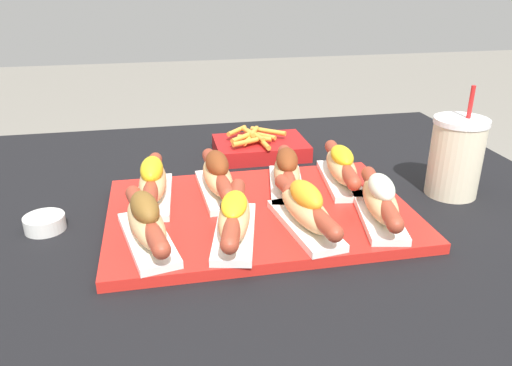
{
  "coord_description": "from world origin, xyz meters",
  "views": [
    {
      "loc": [
        -0.16,
        -0.8,
        1.15
      ],
      "look_at": [
        -0.0,
        -0.01,
        0.81
      ],
      "focal_mm": 35.0,
      "sensor_mm": 36.0,
      "label": 1
    }
  ],
  "objects_px": {
    "hot_dog_1": "(234,217)",
    "hot_dog_6": "(287,172)",
    "hot_dog_0": "(146,222)",
    "hot_dog_2": "(305,208)",
    "sauce_bowl": "(45,222)",
    "drink_cup": "(456,157)",
    "fries_basket": "(260,147)",
    "hot_dog_3": "(380,200)",
    "hot_dog_4": "(153,182)",
    "hot_dog_5": "(217,176)",
    "hot_dog_7": "(341,167)",
    "serving_tray": "(258,213)"
  },
  "relations": [
    {
      "from": "sauce_bowl",
      "to": "drink_cup",
      "type": "height_order",
      "value": "drink_cup"
    },
    {
      "from": "hot_dog_4",
      "to": "hot_dog_6",
      "type": "relative_size",
      "value": 1.02
    },
    {
      "from": "hot_dog_2",
      "to": "hot_dog_7",
      "type": "height_order",
      "value": "hot_dog_2"
    },
    {
      "from": "hot_dog_0",
      "to": "hot_dog_5",
      "type": "height_order",
      "value": "same"
    },
    {
      "from": "hot_dog_2",
      "to": "sauce_bowl",
      "type": "bearing_deg",
      "value": 165.26
    },
    {
      "from": "hot_dog_2",
      "to": "hot_dog_7",
      "type": "bearing_deg",
      "value": 53.61
    },
    {
      "from": "hot_dog_3",
      "to": "hot_dog_5",
      "type": "relative_size",
      "value": 0.98
    },
    {
      "from": "hot_dog_5",
      "to": "drink_cup",
      "type": "distance_m",
      "value": 0.45
    },
    {
      "from": "hot_dog_2",
      "to": "hot_dog_3",
      "type": "bearing_deg",
      "value": 2.67
    },
    {
      "from": "hot_dog_6",
      "to": "drink_cup",
      "type": "relative_size",
      "value": 1.04
    },
    {
      "from": "hot_dog_0",
      "to": "hot_dog_4",
      "type": "xyz_separation_m",
      "value": [
        0.01,
        0.15,
        -0.0
      ]
    },
    {
      "from": "hot_dog_1",
      "to": "sauce_bowl",
      "type": "height_order",
      "value": "hot_dog_1"
    },
    {
      "from": "hot_dog_2",
      "to": "hot_dog_6",
      "type": "relative_size",
      "value": 1.01
    },
    {
      "from": "serving_tray",
      "to": "hot_dog_5",
      "type": "height_order",
      "value": "hot_dog_5"
    },
    {
      "from": "fries_basket",
      "to": "hot_dog_3",
      "type": "bearing_deg",
      "value": -72.49
    },
    {
      "from": "hot_dog_3",
      "to": "hot_dog_5",
      "type": "height_order",
      "value": "hot_dog_5"
    },
    {
      "from": "hot_dog_1",
      "to": "drink_cup",
      "type": "relative_size",
      "value": 1.04
    },
    {
      "from": "hot_dog_3",
      "to": "drink_cup",
      "type": "xyz_separation_m",
      "value": [
        0.2,
        0.1,
        0.02
      ]
    },
    {
      "from": "hot_dog_2",
      "to": "sauce_bowl",
      "type": "distance_m",
      "value": 0.43
    },
    {
      "from": "sauce_bowl",
      "to": "drink_cup",
      "type": "bearing_deg",
      "value": -0.09
    },
    {
      "from": "hot_dog_3",
      "to": "hot_dog_4",
      "type": "distance_m",
      "value": 0.4
    },
    {
      "from": "hot_dog_3",
      "to": "hot_dog_6",
      "type": "xyz_separation_m",
      "value": [
        -0.12,
        0.15,
        0.0
      ]
    },
    {
      "from": "hot_dog_2",
      "to": "hot_dog_5",
      "type": "height_order",
      "value": "hot_dog_5"
    },
    {
      "from": "hot_dog_2",
      "to": "hot_dog_7",
      "type": "distance_m",
      "value": 0.2
    },
    {
      "from": "hot_dog_3",
      "to": "hot_dog_4",
      "type": "bearing_deg",
      "value": 157.77
    },
    {
      "from": "hot_dog_0",
      "to": "hot_dog_2",
      "type": "height_order",
      "value": "hot_dog_0"
    },
    {
      "from": "hot_dog_1",
      "to": "hot_dog_4",
      "type": "height_order",
      "value": "hot_dog_4"
    },
    {
      "from": "hot_dog_7",
      "to": "fries_basket",
      "type": "distance_m",
      "value": 0.26
    },
    {
      "from": "hot_dog_6",
      "to": "hot_dog_3",
      "type": "bearing_deg",
      "value": -50.47
    },
    {
      "from": "sauce_bowl",
      "to": "hot_dog_6",
      "type": "bearing_deg",
      "value": 5.65
    },
    {
      "from": "hot_dog_4",
      "to": "serving_tray",
      "type": "bearing_deg",
      "value": -22.41
    },
    {
      "from": "hot_dog_4",
      "to": "fries_basket",
      "type": "distance_m",
      "value": 0.34
    },
    {
      "from": "hot_dog_3",
      "to": "hot_dog_4",
      "type": "xyz_separation_m",
      "value": [
        -0.37,
        0.15,
        0.0
      ]
    },
    {
      "from": "hot_dog_7",
      "to": "drink_cup",
      "type": "relative_size",
      "value": 1.05
    },
    {
      "from": "hot_dog_1",
      "to": "hot_dog_6",
      "type": "relative_size",
      "value": 1.0
    },
    {
      "from": "hot_dog_1",
      "to": "hot_dog_6",
      "type": "xyz_separation_m",
      "value": [
        0.12,
        0.16,
        0.0
      ]
    },
    {
      "from": "hot_dog_0",
      "to": "hot_dog_6",
      "type": "height_order",
      "value": "same"
    },
    {
      "from": "sauce_bowl",
      "to": "fries_basket",
      "type": "bearing_deg",
      "value": 33.6
    },
    {
      "from": "hot_dog_5",
      "to": "drink_cup",
      "type": "bearing_deg",
      "value": -6.44
    },
    {
      "from": "hot_dog_3",
      "to": "hot_dog_5",
      "type": "distance_m",
      "value": 0.29
    },
    {
      "from": "hot_dog_2",
      "to": "hot_dog_4",
      "type": "xyz_separation_m",
      "value": [
        -0.24,
        0.16,
        0.0
      ]
    },
    {
      "from": "hot_dog_4",
      "to": "sauce_bowl",
      "type": "relative_size",
      "value": 3.34
    },
    {
      "from": "hot_dog_1",
      "to": "hot_dog_4",
      "type": "distance_m",
      "value": 0.2
    },
    {
      "from": "hot_dog_0",
      "to": "fries_basket",
      "type": "distance_m",
      "value": 0.47
    },
    {
      "from": "hot_dog_0",
      "to": "fries_basket",
      "type": "height_order",
      "value": "hot_dog_0"
    },
    {
      "from": "hot_dog_0",
      "to": "sauce_bowl",
      "type": "relative_size",
      "value": 3.28
    },
    {
      "from": "hot_dog_4",
      "to": "drink_cup",
      "type": "xyz_separation_m",
      "value": [
        0.56,
        -0.05,
        0.02
      ]
    },
    {
      "from": "serving_tray",
      "to": "hot_dog_2",
      "type": "relative_size",
      "value": 2.35
    },
    {
      "from": "hot_dog_0",
      "to": "serving_tray",
      "type": "bearing_deg",
      "value": 23.27
    },
    {
      "from": "serving_tray",
      "to": "sauce_bowl",
      "type": "height_order",
      "value": "sauce_bowl"
    }
  ]
}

